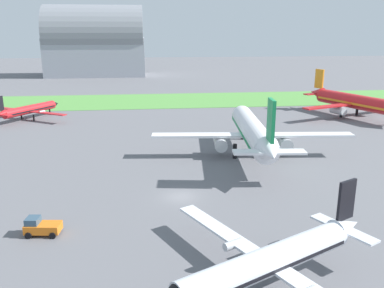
% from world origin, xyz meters
% --- Properties ---
extents(ground_plane, '(600.00, 600.00, 0.00)m').
position_xyz_m(ground_plane, '(0.00, 0.00, 0.00)').
color(ground_plane, slate).
extents(grass_taxiway_strip, '(360.00, 28.00, 0.08)m').
position_xyz_m(grass_taxiway_strip, '(0.00, 76.13, 0.04)').
color(grass_taxiway_strip, '#549342').
rests_on(grass_taxiway_strip, ground_plane).
extents(airplane_foreground_turboprop, '(20.94, 24.08, 7.83)m').
position_xyz_m(airplane_foreground_turboprop, '(5.63, -20.25, 2.86)').
color(airplane_foreground_turboprop, silver).
rests_on(airplane_foreground_turboprop, ground_plane).
extents(airplane_parked_jet_far, '(29.79, 29.56, 10.95)m').
position_xyz_m(airplane_parked_jet_far, '(47.25, 45.54, 3.95)').
color(airplane_parked_jet_far, red).
rests_on(airplane_parked_jet_far, ground_plane).
extents(airplane_taxiing_turboprop, '(20.08, 17.55, 6.86)m').
position_xyz_m(airplane_taxiing_turboprop, '(-32.62, 51.75, 2.51)').
color(airplane_taxiing_turboprop, red).
rests_on(airplane_taxiing_turboprop, ground_plane).
extents(airplane_midfield_jet, '(34.31, 33.71, 12.12)m').
position_xyz_m(airplane_midfield_jet, '(13.67, 16.27, 4.37)').
color(airplane_midfield_jet, white).
rests_on(airplane_midfield_jet, ground_plane).
extents(pushback_tug_near_gate, '(3.79, 2.42, 1.95)m').
position_xyz_m(pushback_tug_near_gate, '(-15.51, -8.28, 0.91)').
color(pushback_tug_near_gate, orange).
rests_on(pushback_tug_near_gate, ground_plane).
extents(hangar_distant, '(46.54, 25.70, 33.17)m').
position_xyz_m(hangar_distant, '(-27.58, 154.83, 15.86)').
color(hangar_distant, '#9399A3').
rests_on(hangar_distant, ground_plane).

